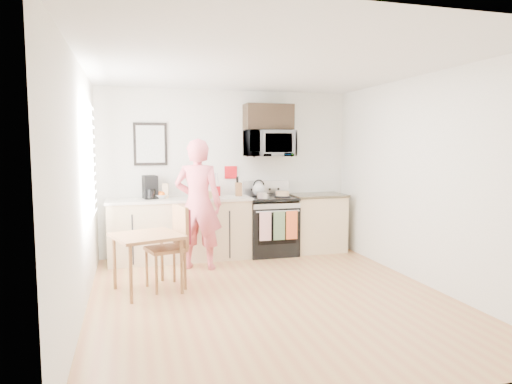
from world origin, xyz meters
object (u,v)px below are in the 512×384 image
object	(u,v)px
chair	(176,235)
range	(271,227)
person	(198,204)
dining_table	(147,241)
cake	(282,194)
microwave	(269,144)

from	to	relation	value
chair	range	bearing A→B (deg)	22.86
person	dining_table	bearing A→B (deg)	70.75
chair	person	bearing A→B (deg)	47.02
range	person	world-z (taller)	person
cake	chair	bearing A→B (deg)	-145.35
person	range	bearing A→B (deg)	-134.60
microwave	chair	distance (m)	2.42
microwave	chair	xyz separation A→B (m)	(-1.62, -1.40, -1.12)
person	dining_table	size ratio (longest dim) A/B	2.27
chair	cake	distance (m)	2.20
dining_table	cake	size ratio (longest dim) A/B	3.09
range	person	xyz separation A→B (m)	(-1.24, -0.55, 0.48)
person	cake	size ratio (longest dim) A/B	7.04
person	cake	xyz separation A→B (m)	(1.41, 0.49, 0.05)
person	dining_table	xyz separation A→B (m)	(-0.73, -0.86, -0.31)
dining_table	chair	world-z (taller)	chair
range	chair	world-z (taller)	range
range	cake	xyz separation A→B (m)	(0.17, -0.06, 0.53)
range	cake	bearing A→B (deg)	-19.63
chair	cake	world-z (taller)	cake
microwave	dining_table	xyz separation A→B (m)	(-1.97, -1.51, -1.15)
person	cake	world-z (taller)	person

